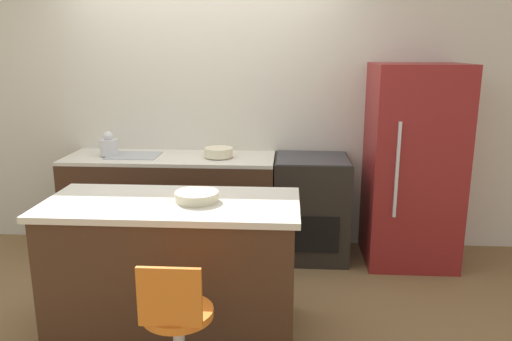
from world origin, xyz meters
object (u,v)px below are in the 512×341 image
(oven_range, at_px, (311,207))
(stool_chair, at_px, (178,337))
(kettle, at_px, (109,146))
(mixing_bowl, at_px, (219,152))
(refrigerator, at_px, (412,166))

(oven_range, height_order, stool_chair, oven_range)
(kettle, distance_m, mixing_bowl, 0.98)
(oven_range, distance_m, stool_chair, 2.16)
(kettle, bearing_deg, oven_range, 0.55)
(kettle, bearing_deg, stool_chair, -62.66)
(stool_chair, bearing_deg, kettle, 117.34)
(mixing_bowl, bearing_deg, refrigerator, -0.59)
(refrigerator, height_order, stool_chair, refrigerator)
(oven_range, xyz_separation_m, mixing_bowl, (-0.82, -0.02, 0.49))
(refrigerator, distance_m, mixing_bowl, 1.67)
(refrigerator, bearing_deg, mixing_bowl, 179.41)
(refrigerator, bearing_deg, kettle, 179.63)
(oven_range, height_order, mixing_bowl, mixing_bowl)
(oven_range, xyz_separation_m, stool_chair, (-0.76, -2.02, -0.05))
(oven_range, height_order, refrigerator, refrigerator)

